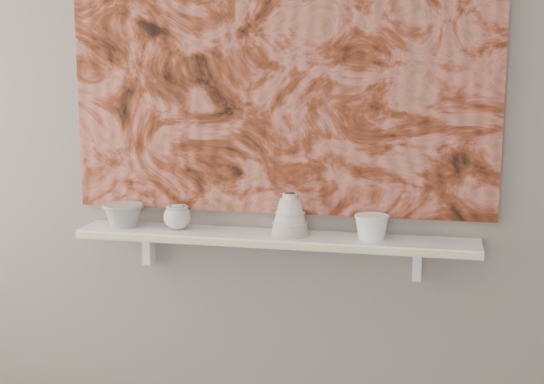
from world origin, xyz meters
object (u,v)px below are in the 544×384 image
(bowl_grey, at_px, (123,215))
(cup_cream, at_px, (177,217))
(bowl_white, at_px, (372,227))
(shelf, at_px, (274,238))
(painting, at_px, (279,56))
(bell_vessel, at_px, (290,214))

(bowl_grey, distance_m, cup_cream, 0.21)
(bowl_grey, relative_size, bowl_white, 1.28)
(shelf, relative_size, painting, 0.93)
(bell_vessel, bearing_deg, painting, 124.72)
(cup_cream, relative_size, bowl_white, 0.83)
(cup_cream, distance_m, bell_vessel, 0.41)
(bowl_white, bearing_deg, cup_cream, 180.00)
(bowl_white, bearing_deg, shelf, 180.00)
(painting, distance_m, cup_cream, 0.67)
(shelf, height_order, painting, painting)
(shelf, relative_size, bowl_white, 11.94)
(painting, bearing_deg, bell_vessel, -55.28)
(bowl_white, bearing_deg, bowl_grey, 180.00)
(shelf, relative_size, bowl_grey, 9.34)
(painting, xyz_separation_m, bell_vessel, (0.06, -0.08, -0.54))
(painting, relative_size, bowl_grey, 10.01)
(painting, bearing_deg, shelf, -90.00)
(shelf, bearing_deg, cup_cream, 180.00)
(bell_vessel, bearing_deg, shelf, 180.00)
(bowl_grey, xyz_separation_m, cup_cream, (0.21, 0.00, 0.00))
(shelf, bearing_deg, bowl_white, 0.00)
(cup_cream, bearing_deg, bowl_grey, 180.00)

